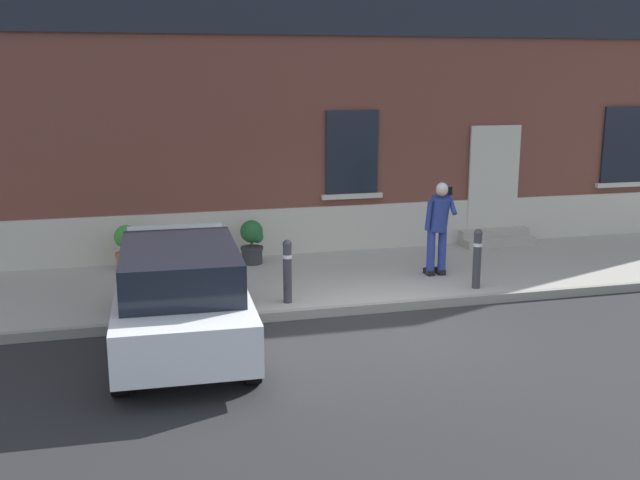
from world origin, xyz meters
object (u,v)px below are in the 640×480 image
object	(u,v)px
bollard_near_person	(477,256)
planter_terracotta	(127,246)
hatchback_car_white	(181,295)
person_on_phone	(439,223)
planter_charcoal	(252,241)
bollard_far_left	(287,269)

from	to	relation	value
bollard_near_person	planter_terracotta	size ratio (longest dim) A/B	1.22
hatchback_car_white	person_on_phone	world-z (taller)	person_on_phone
hatchback_car_white	person_on_phone	xyz separation A→B (m)	(4.76, 2.14, 0.36)
hatchback_car_white	person_on_phone	bearing A→B (deg)	24.25
bollard_near_person	person_on_phone	distance (m)	1.05
planter_charcoal	planter_terracotta	bearing A→B (deg)	177.00
hatchback_car_white	bollard_far_left	bearing A→B (deg)	35.20
planter_charcoal	hatchback_car_white	bearing A→B (deg)	-112.87
bollard_near_person	planter_charcoal	size ratio (longest dim) A/B	1.22
planter_terracotta	bollard_far_left	bearing A→B (deg)	-47.58
bollard_near_person	person_on_phone	world-z (taller)	person_on_phone
planter_terracotta	hatchback_car_white	bearing A→B (deg)	-79.71
hatchback_car_white	bollard_far_left	world-z (taller)	hatchback_car_white
hatchback_car_white	person_on_phone	size ratio (longest dim) A/B	2.37
hatchback_car_white	planter_charcoal	distance (m)	4.20
planter_terracotta	planter_charcoal	xyz separation A→B (m)	(2.35, -0.12, 0.00)
hatchback_car_white	planter_charcoal	world-z (taller)	hatchback_car_white
person_on_phone	planter_charcoal	xyz separation A→B (m)	(-3.13, 1.72, -0.54)
person_on_phone	planter_terracotta	distance (m)	5.81
bollard_far_left	hatchback_car_white	bearing A→B (deg)	-144.80
bollard_far_left	person_on_phone	bearing A→B (deg)	16.64
bollard_far_left	bollard_near_person	bearing A→B (deg)	0.00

